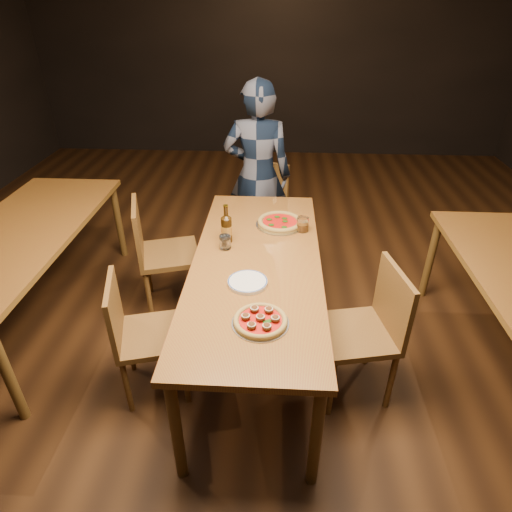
# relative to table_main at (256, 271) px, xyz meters

# --- Properties ---
(ground) EXTENTS (9.00, 9.00, 0.00)m
(ground) POSITION_rel_table_main_xyz_m (0.00, 0.00, -0.68)
(ground) COLOR black
(room_shell) EXTENTS (9.00, 9.00, 9.00)m
(room_shell) POSITION_rel_table_main_xyz_m (0.00, 0.00, 1.18)
(room_shell) COLOR black
(room_shell) RESTS_ON ground
(table_main) EXTENTS (0.80, 2.00, 0.75)m
(table_main) POSITION_rel_table_main_xyz_m (0.00, 0.00, 0.00)
(table_main) COLOR maroon
(table_main) RESTS_ON ground
(table_left) EXTENTS (0.80, 2.00, 0.75)m
(table_left) POSITION_rel_table_main_xyz_m (-1.70, 0.30, 0.00)
(table_left) COLOR maroon
(table_left) RESTS_ON ground
(chair_main_nw) EXTENTS (0.49, 0.49, 0.86)m
(chair_main_nw) POSITION_rel_table_main_xyz_m (-0.61, -0.35, -0.25)
(chair_main_nw) COLOR #583417
(chair_main_nw) RESTS_ON ground
(chair_main_sw) EXTENTS (0.55, 0.55, 0.94)m
(chair_main_sw) POSITION_rel_table_main_xyz_m (-0.70, 0.52, -0.21)
(chair_main_sw) COLOR #583417
(chair_main_sw) RESTS_ON ground
(chair_main_e) EXTENTS (0.50, 0.50, 0.92)m
(chair_main_e) POSITION_rel_table_main_xyz_m (0.61, -0.29, -0.22)
(chair_main_e) COLOR #583417
(chair_main_e) RESTS_ON ground
(chair_end) EXTENTS (0.57, 0.57, 0.94)m
(chair_end) POSITION_rel_table_main_xyz_m (-0.07, 1.24, -0.21)
(chair_end) COLOR #583417
(chair_end) RESTS_ON ground
(pizza_meatball) EXTENTS (0.29, 0.29, 0.05)m
(pizza_meatball) POSITION_rel_table_main_xyz_m (0.05, -0.59, 0.09)
(pizza_meatball) COLOR #B7B7BF
(pizza_meatball) RESTS_ON table_main
(pizza_margherita) EXTENTS (0.34, 0.34, 0.05)m
(pizza_margherita) POSITION_rel_table_main_xyz_m (0.14, 0.50, 0.09)
(pizza_margherita) COLOR #B7B7BF
(pizza_margherita) RESTS_ON table_main
(plate_stack) EXTENTS (0.23, 0.23, 0.02)m
(plate_stack) POSITION_rel_table_main_xyz_m (-0.04, -0.24, 0.08)
(plate_stack) COLOR white
(plate_stack) RESTS_ON table_main
(beer_bottle) EXTENTS (0.07, 0.07, 0.26)m
(beer_bottle) POSITION_rel_table_main_xyz_m (-0.21, 0.24, 0.16)
(beer_bottle) COLOR black
(beer_bottle) RESTS_ON table_main
(water_glass) EXTENTS (0.07, 0.07, 0.09)m
(water_glass) POSITION_rel_table_main_xyz_m (-0.21, 0.15, 0.12)
(water_glass) COLOR white
(water_glass) RESTS_ON table_main
(amber_glass) EXTENTS (0.08, 0.08, 0.10)m
(amber_glass) POSITION_rel_table_main_xyz_m (0.30, 0.42, 0.12)
(amber_glass) COLOR #8E4B10
(amber_glass) RESTS_ON table_main
(diner) EXTENTS (0.61, 0.41, 1.63)m
(diner) POSITION_rel_table_main_xyz_m (-0.06, 1.31, 0.13)
(diner) COLOR black
(diner) RESTS_ON ground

